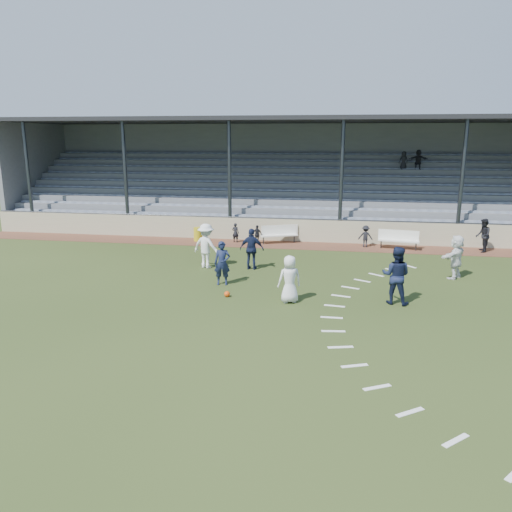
{
  "coord_description": "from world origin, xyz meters",
  "views": [
    {
      "loc": [
        2.96,
        -15.05,
        5.59
      ],
      "look_at": [
        0.0,
        2.5,
        1.3
      ],
      "focal_mm": 35.0,
      "sensor_mm": 36.0,
      "label": 1
    }
  ],
  "objects_px": {
    "bench_left": "(279,233)",
    "football": "(227,294)",
    "trash_bin": "(198,234)",
    "official": "(483,235)",
    "player_navy_lead": "(222,263)",
    "bench_right": "(399,238)",
    "player_white_lead": "(289,279)"
  },
  "relations": [
    {
      "from": "bench_left",
      "to": "football",
      "type": "relative_size",
      "value": 9.46
    },
    {
      "from": "player_white_lead",
      "to": "player_navy_lead",
      "type": "relative_size",
      "value": 0.97
    },
    {
      "from": "trash_bin",
      "to": "official",
      "type": "distance_m",
      "value": 14.56
    },
    {
      "from": "player_navy_lead",
      "to": "player_white_lead",
      "type": "bearing_deg",
      "value": -39.0
    },
    {
      "from": "player_white_lead",
      "to": "bench_left",
      "type": "bearing_deg",
      "value": -104.42
    },
    {
      "from": "bench_right",
      "to": "player_white_lead",
      "type": "xyz_separation_m",
      "value": [
        -4.6,
        -9.18,
        0.24
      ]
    },
    {
      "from": "bench_right",
      "to": "official",
      "type": "distance_m",
      "value": 4.01
    },
    {
      "from": "bench_left",
      "to": "bench_right",
      "type": "height_order",
      "value": "same"
    },
    {
      "from": "bench_left",
      "to": "trash_bin",
      "type": "bearing_deg",
      "value": 160.16
    },
    {
      "from": "bench_left",
      "to": "football",
      "type": "bearing_deg",
      "value": -116.87
    },
    {
      "from": "trash_bin",
      "to": "football",
      "type": "distance_m",
      "value": 9.92
    },
    {
      "from": "trash_bin",
      "to": "bench_left",
      "type": "bearing_deg",
      "value": 2.6
    },
    {
      "from": "bench_left",
      "to": "trash_bin",
      "type": "relative_size",
      "value": 2.72
    },
    {
      "from": "player_white_lead",
      "to": "player_navy_lead",
      "type": "bearing_deg",
      "value": -54.48
    },
    {
      "from": "player_white_lead",
      "to": "player_navy_lead",
      "type": "xyz_separation_m",
      "value": [
        -2.76,
        1.66,
        0.03
      ]
    },
    {
      "from": "bench_right",
      "to": "player_navy_lead",
      "type": "bearing_deg",
      "value": -124.1
    },
    {
      "from": "bench_left",
      "to": "official",
      "type": "relative_size",
      "value": 1.21
    },
    {
      "from": "trash_bin",
      "to": "player_navy_lead",
      "type": "height_order",
      "value": "player_navy_lead"
    },
    {
      "from": "official",
      "to": "bench_left",
      "type": "bearing_deg",
      "value": -85.43
    },
    {
      "from": "bench_left",
      "to": "player_white_lead",
      "type": "xyz_separation_m",
      "value": [
        1.52,
        -9.6,
        0.24
      ]
    },
    {
      "from": "bench_right",
      "to": "football",
      "type": "height_order",
      "value": "bench_right"
    },
    {
      "from": "football",
      "to": "player_white_lead",
      "type": "distance_m",
      "value": 2.37
    },
    {
      "from": "trash_bin",
      "to": "football",
      "type": "relative_size",
      "value": 3.48
    },
    {
      "from": "football",
      "to": "player_navy_lead",
      "type": "height_order",
      "value": "player_navy_lead"
    },
    {
      "from": "player_navy_lead",
      "to": "official",
      "type": "distance_m",
      "value": 13.6
    },
    {
      "from": "trash_bin",
      "to": "player_navy_lead",
      "type": "bearing_deg",
      "value": -67.54
    },
    {
      "from": "bench_left",
      "to": "football",
      "type": "distance_m",
      "value": 9.44
    },
    {
      "from": "player_navy_lead",
      "to": "official",
      "type": "height_order",
      "value": "player_navy_lead"
    },
    {
      "from": "player_navy_lead",
      "to": "bench_left",
      "type": "bearing_deg",
      "value": 73.22
    },
    {
      "from": "trash_bin",
      "to": "player_white_lead",
      "type": "height_order",
      "value": "player_white_lead"
    },
    {
      "from": "player_navy_lead",
      "to": "official",
      "type": "relative_size",
      "value": 1.03
    },
    {
      "from": "player_navy_lead",
      "to": "official",
      "type": "bearing_deg",
      "value": 25.5
    }
  ]
}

